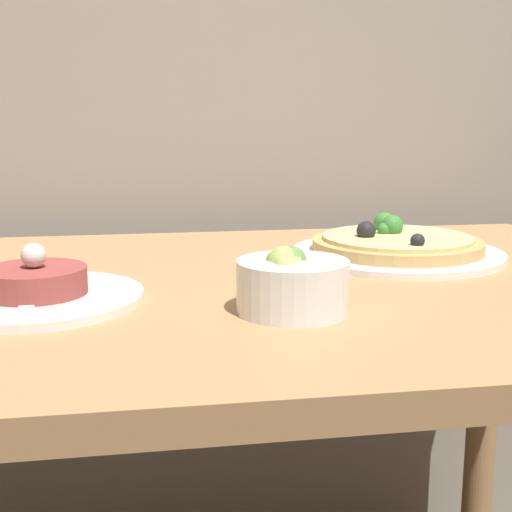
{
  "coord_description": "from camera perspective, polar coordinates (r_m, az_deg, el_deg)",
  "views": [
    {
      "loc": [
        -0.13,
        -0.51,
        0.97
      ],
      "look_at": [
        0.01,
        0.36,
        0.79
      ],
      "focal_mm": 50.0,
      "sensor_mm": 36.0,
      "label": 1
    }
  ],
  "objects": [
    {
      "name": "dining_table",
      "position": [
        0.97,
        -1.02,
        -8.07
      ],
      "size": [
        1.19,
        0.8,
        0.75
      ],
      "color": "#AD7F51",
      "rests_on": "ground_plane"
    },
    {
      "name": "tartare_plate",
      "position": [
        0.87,
        -17.21,
        -2.62
      ],
      "size": [
        0.25,
        0.25,
        0.07
      ],
      "color": "white",
      "rests_on": "dining_table"
    },
    {
      "name": "pizza_plate",
      "position": [
        1.12,
        11.18,
        0.74
      ],
      "size": [
        0.32,
        0.32,
        0.06
      ],
      "color": "white",
      "rests_on": "dining_table"
    },
    {
      "name": "small_bowl",
      "position": [
        0.79,
        2.87,
        -2.09
      ],
      "size": [
        0.13,
        0.13,
        0.07
      ],
      "color": "white",
      "rests_on": "dining_table"
    }
  ]
}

